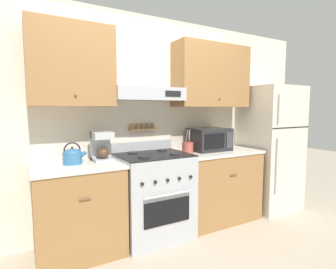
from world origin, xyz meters
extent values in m
plane|color=#B2A38E|center=(0.00, 0.00, 0.00)|extent=(16.00, 16.00, 0.00)
cube|color=beige|center=(0.00, 0.67, 1.27)|extent=(5.20, 0.08, 2.55)
cube|color=olive|center=(-0.81, 0.47, 1.87)|extent=(0.81, 0.33, 0.80)
sphere|color=brown|center=(-0.81, 0.29, 1.57)|extent=(0.02, 0.02, 0.02)
cube|color=olive|center=(0.93, 0.47, 1.87)|extent=(1.05, 0.33, 0.80)
sphere|color=brown|center=(0.93, 0.29, 1.57)|extent=(0.02, 0.02, 0.02)
cube|color=#ADAFB5|center=(0.00, 0.45, 1.61)|extent=(0.82, 0.37, 0.15)
cube|color=black|center=(0.23, 0.26, 1.61)|extent=(0.20, 0.01, 0.06)
cube|color=olive|center=(0.00, 0.59, 1.20)|extent=(0.34, 0.07, 0.02)
cylinder|color=olive|center=(-0.14, 0.59, 1.24)|extent=(0.03, 0.03, 0.06)
cylinder|color=olive|center=(-0.07, 0.59, 1.24)|extent=(0.03, 0.03, 0.06)
cylinder|color=olive|center=(0.00, 0.59, 1.24)|extent=(0.03, 0.03, 0.06)
cylinder|color=olive|center=(0.07, 0.59, 1.24)|extent=(0.03, 0.03, 0.06)
cylinder|color=olive|center=(0.14, 0.59, 1.24)|extent=(0.03, 0.03, 0.06)
cube|color=olive|center=(-0.81, 0.33, 0.44)|extent=(0.81, 0.61, 0.88)
cube|color=silver|center=(-0.81, 0.33, 0.89)|extent=(0.84, 0.63, 0.03)
cylinder|color=brown|center=(-0.81, 0.01, 0.65)|extent=(0.10, 0.01, 0.01)
cube|color=olive|center=(0.93, 0.33, 0.44)|extent=(1.05, 0.61, 0.88)
cube|color=silver|center=(0.93, 0.33, 0.89)|extent=(1.07, 0.63, 0.03)
cylinder|color=brown|center=(0.93, 0.01, 0.65)|extent=(0.10, 0.01, 0.01)
cube|color=#ADAFB5|center=(0.00, 0.30, 0.47)|extent=(0.78, 0.64, 0.93)
cube|color=black|center=(0.00, -0.02, 0.39)|extent=(0.53, 0.01, 0.26)
cylinder|color=#ADAFB5|center=(0.00, -0.05, 0.58)|extent=(0.54, 0.02, 0.02)
cube|color=black|center=(0.00, 0.30, 0.94)|extent=(0.78, 0.64, 0.01)
cylinder|color=#232326|center=(-0.19, 0.15, 0.95)|extent=(0.11, 0.11, 0.02)
cylinder|color=#232326|center=(0.19, 0.15, 0.95)|extent=(0.11, 0.11, 0.02)
cylinder|color=#232326|center=(-0.19, 0.45, 0.95)|extent=(0.11, 0.11, 0.02)
cylinder|color=#232326|center=(0.19, 0.45, 0.95)|extent=(0.11, 0.11, 0.02)
cylinder|color=black|center=(-0.28, -0.03, 0.73)|extent=(0.03, 0.02, 0.03)
cylinder|color=black|center=(-0.14, -0.03, 0.73)|extent=(0.03, 0.02, 0.03)
cylinder|color=black|center=(0.00, -0.03, 0.73)|extent=(0.03, 0.02, 0.03)
cylinder|color=black|center=(0.14, -0.03, 0.73)|extent=(0.03, 0.02, 0.03)
cylinder|color=black|center=(0.28, -0.03, 0.73)|extent=(0.03, 0.02, 0.03)
cube|color=#ADAFB5|center=(0.00, 0.60, 1.00)|extent=(0.78, 0.04, 0.11)
cube|color=beige|center=(1.88, 0.29, 0.88)|extent=(0.74, 0.66, 1.76)
cube|color=black|center=(1.88, -0.05, 1.20)|extent=(0.74, 0.01, 0.01)
cylinder|color=#ADAFB5|center=(1.60, -0.06, 1.44)|extent=(0.02, 0.02, 0.39)
cylinder|color=#ADAFB5|center=(1.60, -0.06, 0.70)|extent=(0.02, 0.02, 0.74)
cylinder|color=teal|center=(-0.85, 0.37, 0.97)|extent=(0.18, 0.18, 0.12)
ellipsoid|color=teal|center=(-0.85, 0.37, 1.02)|extent=(0.17, 0.17, 0.07)
sphere|color=black|center=(-0.85, 0.37, 1.07)|extent=(0.02, 0.02, 0.02)
cylinder|color=teal|center=(-0.76, 0.37, 0.98)|extent=(0.11, 0.04, 0.10)
torus|color=black|center=(-0.85, 0.37, 1.04)|extent=(0.16, 0.01, 0.16)
cube|color=#ADAFB5|center=(-0.55, 0.37, 0.92)|extent=(0.20, 0.25, 0.03)
cube|color=#ADAFB5|center=(-0.55, 0.45, 1.06)|extent=(0.20, 0.08, 0.30)
cube|color=#ADAFB5|center=(-0.55, 0.36, 1.18)|extent=(0.20, 0.21, 0.07)
ellipsoid|color=#4C3323|center=(-0.55, 0.35, 1.00)|extent=(0.13, 0.13, 0.11)
cube|color=#232326|center=(0.85, 0.39, 1.05)|extent=(0.50, 0.36, 0.29)
cube|color=black|center=(0.79, 0.20, 1.05)|extent=(0.30, 0.01, 0.18)
cube|color=#38383D|center=(1.03, 0.20, 1.05)|extent=(0.10, 0.01, 0.21)
cylinder|color=#B24C42|center=(0.50, 0.37, 0.97)|extent=(0.14, 0.14, 0.13)
cylinder|color=olive|center=(0.48, 0.36, 1.11)|extent=(0.01, 0.05, 0.16)
cylinder|color=#28282B|center=(0.51, 0.37, 1.11)|extent=(0.01, 0.04, 0.16)
cylinder|color=#B2B2B7|center=(0.53, 0.38, 1.11)|extent=(0.01, 0.03, 0.16)
camera|label=1|loc=(-1.26, -2.29, 1.44)|focal=28.00mm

